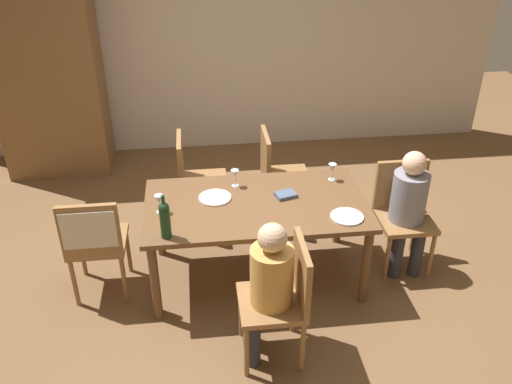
% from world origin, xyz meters
% --- Properties ---
extents(ground_plane, '(10.00, 10.00, 0.00)m').
position_xyz_m(ground_plane, '(0.00, 0.00, 0.00)').
color(ground_plane, brown).
extents(rear_room_partition, '(6.40, 0.12, 2.70)m').
position_xyz_m(rear_room_partition, '(0.00, 2.68, 1.35)').
color(rear_room_partition, beige).
rests_on(rear_room_partition, ground_plane).
extents(armoire_cabinet, '(1.18, 0.62, 2.18)m').
position_xyz_m(armoire_cabinet, '(-1.97, 2.23, 1.10)').
color(armoire_cabinet, brown).
rests_on(armoire_cabinet, ground_plane).
extents(dining_table, '(1.75, 0.96, 0.73)m').
position_xyz_m(dining_table, '(0.00, 0.00, 0.65)').
color(dining_table, brown).
rests_on(dining_table, ground_plane).
extents(chair_right_end, '(0.44, 0.44, 0.92)m').
position_xyz_m(chair_right_end, '(1.25, 0.09, 0.53)').
color(chair_right_end, olive).
rests_on(chair_right_end, ground_plane).
extents(chair_near, '(0.44, 0.44, 0.92)m').
position_xyz_m(chair_near, '(0.09, -0.86, 0.53)').
color(chair_near, olive).
rests_on(chair_near, ground_plane).
extents(chair_far_left, '(0.44, 0.44, 0.92)m').
position_xyz_m(chair_far_left, '(-0.48, 0.86, 0.53)').
color(chair_far_left, olive).
rests_on(chair_far_left, ground_plane).
extents(chair_left_end, '(0.44, 0.46, 0.92)m').
position_xyz_m(chair_left_end, '(-1.25, -0.12, 0.59)').
color(chair_left_end, olive).
rests_on(chair_left_end, ground_plane).
extents(chair_far_right, '(0.44, 0.44, 0.92)m').
position_xyz_m(chair_far_right, '(0.31, 0.86, 0.53)').
color(chair_far_right, olive).
rests_on(chair_far_right, ground_plane).
extents(person_woman_host, '(0.29, 0.33, 1.10)m').
position_xyz_m(person_woman_host, '(1.25, -0.03, 0.64)').
color(person_woman_host, '#33333D').
rests_on(person_woman_host, ground_plane).
extents(person_man_bearded, '(0.33, 0.29, 1.09)m').
position_xyz_m(person_man_bearded, '(-0.03, -0.86, 0.64)').
color(person_man_bearded, '#33333D').
rests_on(person_man_bearded, ground_plane).
extents(wine_bottle_tall_green, '(0.08, 0.08, 0.34)m').
position_xyz_m(wine_bottle_tall_green, '(-0.69, -0.38, 0.88)').
color(wine_bottle_tall_green, '#19381E').
rests_on(wine_bottle_tall_green, dining_table).
extents(wine_glass_near_left, '(0.07, 0.07, 0.15)m').
position_xyz_m(wine_glass_near_left, '(0.68, 0.30, 0.83)').
color(wine_glass_near_left, silver).
rests_on(wine_glass_near_left, dining_table).
extents(wine_glass_centre, '(0.07, 0.07, 0.15)m').
position_xyz_m(wine_glass_centre, '(-0.74, -0.04, 0.83)').
color(wine_glass_centre, silver).
rests_on(wine_glass_centre, dining_table).
extents(wine_glass_near_right, '(0.07, 0.07, 0.15)m').
position_xyz_m(wine_glass_near_right, '(-0.14, 0.29, 0.83)').
color(wine_glass_near_right, silver).
rests_on(wine_glass_near_right, dining_table).
extents(dinner_plate_host, '(0.26, 0.26, 0.01)m').
position_xyz_m(dinner_plate_host, '(-0.32, 0.11, 0.73)').
color(dinner_plate_host, white).
rests_on(dinner_plate_host, dining_table).
extents(dinner_plate_guest_left, '(0.25, 0.25, 0.01)m').
position_xyz_m(dinner_plate_guest_left, '(0.66, -0.29, 0.73)').
color(dinner_plate_guest_left, silver).
rests_on(dinner_plate_guest_left, dining_table).
extents(folded_napkin, '(0.19, 0.16, 0.03)m').
position_xyz_m(folded_napkin, '(0.25, 0.07, 0.74)').
color(folded_napkin, '#4C5B75').
rests_on(folded_napkin, dining_table).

